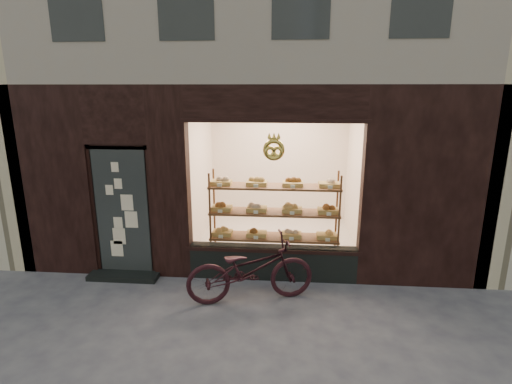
{
  "coord_description": "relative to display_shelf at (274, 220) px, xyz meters",
  "views": [
    {
      "loc": [
        0.68,
        -3.92,
        3.06
      ],
      "look_at": [
        0.18,
        2.0,
        1.5
      ],
      "focal_mm": 28.0,
      "sensor_mm": 36.0,
      "label": 1
    }
  ],
  "objects": [
    {
      "name": "bicycle",
      "position": [
        -0.3,
        -1.17,
        -0.37
      ],
      "size": [
        1.97,
        1.11,
        0.98
      ],
      "primitive_type": "imported",
      "rotation": [
        0.0,
        0.0,
        1.84
      ],
      "color": "black",
      "rests_on": "ground"
    },
    {
      "name": "display_shelf",
      "position": [
        0.0,
        0.0,
        0.0
      ],
      "size": [
        2.2,
        0.45,
        1.7
      ],
      "color": "brown",
      "rests_on": "ground"
    },
    {
      "name": "ground",
      "position": [
        -0.45,
        -2.55,
        -0.86
      ],
      "size": [
        90.0,
        90.0,
        0.0
      ],
      "primitive_type": "plane",
      "color": "#45454F"
    }
  ]
}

